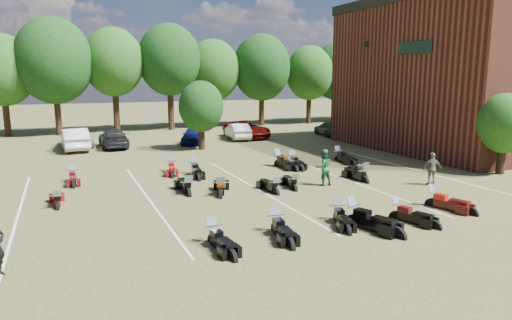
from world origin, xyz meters
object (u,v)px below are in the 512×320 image
car_4 (193,135)px  motorcycle_14 (72,181)px  person_green (323,167)px  motorcycle_7 (58,209)px  motorcycle_3 (353,224)px  person_grey (432,169)px

car_4 → motorcycle_14: (-9.14, -10.35, -0.65)m
person_green → motorcycle_7: (-11.87, 0.69, -0.89)m
motorcycle_3 → motorcycle_14: motorcycle_3 is taller
car_4 → motorcycle_3: (-0.09, -21.68, -0.65)m
car_4 → person_grey: (6.92, -18.14, 0.16)m
person_green → motorcycle_14: bearing=-27.5°
person_green → person_grey: bearing=156.8°
person_green → motorcycle_3: (-2.15, -5.59, -0.89)m
motorcycle_7 → motorcycle_14: motorcycle_14 is taller
car_4 → motorcycle_7: car_4 is taller
car_4 → person_green: person_green is taller
car_4 → person_grey: bearing=-45.1°
motorcycle_7 → motorcycle_14: bearing=-99.1°
motorcycle_3 → motorcycle_14: size_ratio=1.20×
person_green → motorcycle_3: size_ratio=0.71×
car_4 → person_green: bearing=-58.7°
car_4 → motorcycle_3: car_4 is taller
person_grey → motorcycle_3: size_ratio=0.65×
person_green → person_grey: 5.27m
motorcycle_7 → car_4: bearing=-124.0°
motorcycle_7 → motorcycle_14: 5.10m
motorcycle_7 → motorcycle_3: bearing=145.6°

